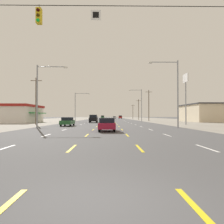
# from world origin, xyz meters

# --- Properties ---
(ground_plane) EXTENTS (572.00, 572.00, 0.00)m
(ground_plane) POSITION_xyz_m (0.00, 66.00, 0.00)
(ground_plane) COLOR #4C4C4F
(lot_apron_left) EXTENTS (28.00, 440.00, 0.01)m
(lot_apron_left) POSITION_xyz_m (-24.75, 66.00, 0.00)
(lot_apron_left) COLOR gray
(lot_apron_left) RESTS_ON ground
(lot_apron_right) EXTENTS (28.00, 440.00, 0.01)m
(lot_apron_right) POSITION_xyz_m (24.75, 66.00, 0.00)
(lot_apron_right) COLOR gray
(lot_apron_right) RESTS_ON ground
(lane_markings) EXTENTS (10.64, 227.60, 0.01)m
(lane_markings) POSITION_xyz_m (0.00, 104.50, 0.01)
(lane_markings) COLOR white
(lane_markings) RESTS_ON ground
(signal_span_wire) EXTENTS (25.60, 0.53, 9.38)m
(signal_span_wire) POSITION_xyz_m (-0.24, 8.57, 5.34)
(signal_span_wire) COLOR brown
(signal_span_wire) RESTS_ON ground
(sedan_center_turn_nearest) EXTENTS (1.80, 4.50, 1.46)m
(sedan_center_turn_nearest) POSITION_xyz_m (-0.05, 19.46, 0.76)
(sedan_center_turn_nearest) COLOR maroon
(sedan_center_turn_nearest) RESTS_ON ground
(sedan_far_left_near) EXTENTS (1.80, 4.50, 1.46)m
(sedan_far_left_near) POSITION_xyz_m (-6.76, 31.70, 0.76)
(sedan_far_left_near) COLOR #235B2D
(sedan_far_left_near) RESTS_ON ground
(suv_inner_left_mid) EXTENTS (1.98, 4.90, 1.98)m
(suv_inner_left_mid) POSITION_xyz_m (-3.74, 49.93, 1.03)
(suv_inner_left_mid) COLOR black
(suv_inner_left_mid) RESTS_ON ground
(sedan_far_left_midfar) EXTENTS (1.80, 4.50, 1.46)m
(sedan_far_left_midfar) POSITION_xyz_m (-7.15, 90.11, 0.76)
(sedan_far_left_midfar) COLOR navy
(sedan_far_left_midfar) RESTS_ON ground
(sedan_far_left_far) EXTENTS (1.80, 4.50, 1.46)m
(sedan_far_left_far) POSITION_xyz_m (-6.82, 112.88, 0.76)
(sedan_far_left_far) COLOR #4C196B
(sedan_far_left_far) RESTS_ON ground
(sedan_inner_right_farther) EXTENTS (1.80, 4.50, 1.46)m
(sedan_inner_right_farther) POSITION_xyz_m (3.32, 122.35, 0.76)
(sedan_inner_right_farther) COLOR silver
(sedan_inner_right_farther) RESTS_ON ground
(suv_inner_left_farthest) EXTENTS (1.98, 4.90, 1.98)m
(suv_inner_left_farthest) POSITION_xyz_m (-3.70, 126.21, 1.03)
(suv_inner_left_farthest) COLOR #235B2D
(suv_inner_left_farthest) RESTS_ON ground
(suv_far_right_distant_a) EXTENTS (1.98, 4.90, 1.98)m
(suv_far_right_distant_a) POSITION_xyz_m (7.10, 126.91, 1.03)
(suv_far_right_distant_a) COLOR red
(suv_far_right_distant_a) RESTS_ON ground
(storefront_left_row_1) EXTENTS (11.73, 14.11, 4.54)m
(storefront_left_row_1) POSITION_xyz_m (-23.97, 51.76, 2.30)
(storefront_left_row_1) COLOR silver
(storefront_left_row_1) RESTS_ON ground
(storefront_right_row_1) EXTENTS (8.99, 16.53, 5.17)m
(storefront_right_row_1) POSITION_xyz_m (27.52, 58.29, 2.60)
(storefront_right_row_1) COLOR beige
(storefront_right_row_1) RESTS_ON ground
(pole_sign_right_row_1) EXTENTS (0.24, 2.54, 9.88)m
(pole_sign_right_row_1) POSITION_xyz_m (15.09, 37.09, 7.65)
(pole_sign_right_row_1) COLOR gray
(pole_sign_right_row_1) RESTS_ON ground
(streetlight_left_row_0) EXTENTS (4.41, 0.26, 9.02)m
(streetlight_left_row_0) POSITION_xyz_m (-9.66, 26.63, 5.30)
(streetlight_left_row_0) COLOR gray
(streetlight_left_row_0) RESTS_ON ground
(streetlight_right_row_0) EXTENTS (4.37, 0.26, 9.74)m
(streetlight_right_row_0) POSITION_xyz_m (9.70, 26.63, 5.67)
(streetlight_right_row_0) COLOR gray
(streetlight_right_row_0) RESTS_ON ground
(streetlight_left_row_1) EXTENTS (4.53, 0.26, 8.82)m
(streetlight_left_row_1) POSITION_xyz_m (-9.63, 61.13, 5.21)
(streetlight_left_row_1) COLOR gray
(streetlight_left_row_1) RESTS_ON ground
(streetlight_right_row_1) EXTENTS (3.93, 0.26, 9.87)m
(streetlight_right_row_1) POSITION_xyz_m (9.77, 61.13, 5.68)
(streetlight_right_row_1) COLOR gray
(streetlight_right_row_1) RESTS_ON ground
(utility_pole_left_row_0) EXTENTS (2.20, 0.26, 9.40)m
(utility_pole_left_row_0) POSITION_xyz_m (-14.52, 39.02, 4.90)
(utility_pole_left_row_0) COLOR brown
(utility_pole_left_row_0) RESTS_ON ground
(utility_pole_right_row_1) EXTENTS (2.20, 0.26, 10.20)m
(utility_pole_right_row_1) POSITION_xyz_m (13.30, 66.02, 5.30)
(utility_pole_right_row_1) COLOR brown
(utility_pole_right_row_1) RESTS_ON ground
(utility_pole_right_row_2) EXTENTS (2.20, 0.26, 9.04)m
(utility_pole_right_row_2) POSITION_xyz_m (13.30, 90.23, 4.71)
(utility_pole_right_row_2) COLOR brown
(utility_pole_right_row_2) RESTS_ON ground
(utility_pole_right_row_3) EXTENTS (2.20, 0.26, 8.20)m
(utility_pole_right_row_3) POSITION_xyz_m (13.83, 117.61, 4.29)
(utility_pole_right_row_3) COLOR brown
(utility_pole_right_row_3) RESTS_ON ground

